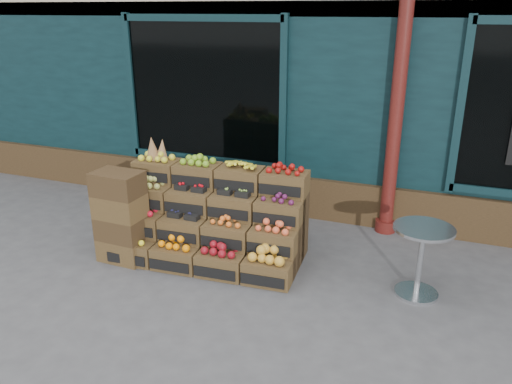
% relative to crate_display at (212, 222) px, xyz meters
% --- Properties ---
extents(ground, '(60.00, 60.00, 0.00)m').
position_rel_crate_display_xyz_m(ground, '(0.73, -0.57, -0.43)').
color(ground, '#49494C').
rests_on(ground, ground).
extents(shop_facade, '(12.00, 6.24, 4.80)m').
position_rel_crate_display_xyz_m(shop_facade, '(0.73, 4.54, 1.97)').
color(shop_facade, black).
rests_on(shop_facade, ground).
extents(crate_display, '(2.30, 1.23, 1.40)m').
position_rel_crate_display_xyz_m(crate_display, '(0.00, 0.00, 0.00)').
color(crate_display, '#4D381E').
rests_on(crate_display, ground).
extents(spare_crates, '(0.57, 0.41, 1.12)m').
position_rel_crate_display_xyz_m(spare_crates, '(-0.95, -0.52, 0.13)').
color(spare_crates, '#4D381E').
rests_on(spare_crates, ground).
extents(bistro_table, '(0.63, 0.63, 0.79)m').
position_rel_crate_display_xyz_m(bistro_table, '(2.46, -0.07, 0.06)').
color(bistro_table, '#B6B9BE').
rests_on(bistro_table, ground).
extents(shopkeeper, '(0.73, 0.54, 1.81)m').
position_rel_crate_display_xyz_m(shopkeeper, '(-0.79, 2.05, 0.47)').
color(shopkeeper, '#144721').
rests_on(shopkeeper, ground).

